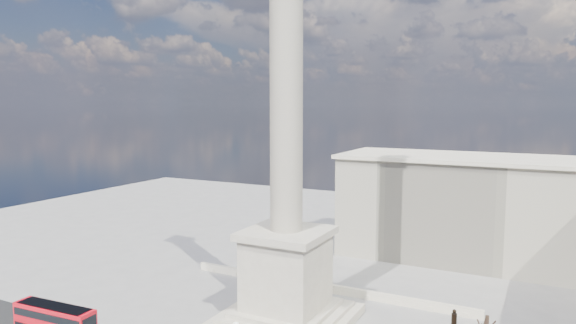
# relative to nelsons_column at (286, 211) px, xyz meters

# --- Properties ---
(nelsons_column) EXTENTS (14.00, 14.00, 49.85)m
(nelsons_column) POSITION_rel_nelsons_column_xyz_m (0.00, 0.00, 0.00)
(nelsons_column) COLOR beige
(nelsons_column) RESTS_ON ground
(balustrade_wall) EXTENTS (40.00, 0.60, 1.10)m
(balustrade_wall) POSITION_rel_nelsons_column_xyz_m (0.00, 11.00, -12.37)
(balustrade_wall) COLOR beige
(balustrade_wall) RESTS_ON ground
(building_northeast) EXTENTS (51.00, 17.00, 16.60)m
(building_northeast) POSITION_rel_nelsons_column_xyz_m (20.00, 35.00, -4.59)
(building_northeast) COLOR beige
(building_northeast) RESTS_ON ground
(red_bus_a) EXTENTS (9.73, 2.77, 3.90)m
(red_bus_a) POSITION_rel_nelsons_column_xyz_m (-19.36, -15.16, -10.87)
(red_bus_a) COLOR red
(red_bus_a) RESTS_ON ground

